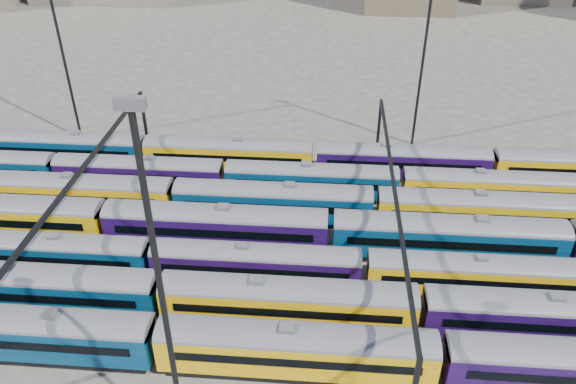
# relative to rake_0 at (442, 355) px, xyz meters

# --- Properties ---
(ground) EXTENTS (500.00, 500.00, 0.00)m
(ground) POSITION_rel_rake_0_xyz_m (-12.81, 15.00, -2.78)
(ground) COLOR #45403B
(ground) RESTS_ON ground
(rake_0) EXTENTS (128.96, 3.14, 5.30)m
(rake_0) POSITION_rel_rake_0_xyz_m (0.00, 0.00, 0.00)
(rake_0) COLOR black
(rake_0) RESTS_ON ground
(rake_1) EXTENTS (129.78, 3.16, 5.34)m
(rake_1) POSITION_rel_rake_0_xyz_m (-0.96, 5.00, 0.02)
(rake_1) COLOR black
(rake_1) RESTS_ON ground
(rake_2) EXTENTS (117.28, 2.86, 4.81)m
(rake_2) POSITION_rel_rake_0_xyz_m (-5.33, 10.00, -0.26)
(rake_2) COLOR black
(rake_2) RESTS_ON ground
(rake_3) EXTENTS (134.89, 3.29, 5.55)m
(rake_3) POSITION_rel_rake_0_xyz_m (-31.05, 15.00, 0.13)
(rake_3) COLOR black
(rake_3) RESTS_ON ground
(rake_4) EXTENTS (127.91, 3.12, 5.26)m
(rake_4) POSITION_rel_rake_0_xyz_m (-25.31, 20.00, -0.02)
(rake_4) COLOR black
(rake_4) RESTS_ON ground
(rake_5) EXTENTS (119.03, 2.90, 4.88)m
(rake_5) POSITION_rel_rake_0_xyz_m (-0.78, 25.00, -0.22)
(rake_5) COLOR black
(rake_5) RESTS_ON ground
(rake_6) EXTENTS (124.90, 3.05, 5.13)m
(rake_6) POSITION_rel_rake_0_xyz_m (-31.52, 30.00, -0.09)
(rake_6) COLOR black
(rake_6) RESTS_ON ground
(gantry_1) EXTENTS (0.35, 40.35, 8.03)m
(gantry_1) POSITION_rel_rake_0_xyz_m (-32.81, 15.00, 4.00)
(gantry_1) COLOR black
(gantry_1) RESTS_ON ground
(gantry_2) EXTENTS (0.35, 40.35, 8.03)m
(gantry_2) POSITION_rel_rake_0_xyz_m (-2.81, 15.00, 4.00)
(gantry_2) COLOR black
(gantry_2) RESTS_ON ground
(mast_1) EXTENTS (1.40, 0.50, 25.60)m
(mast_1) POSITION_rel_rake_0_xyz_m (-42.81, 37.00, 11.19)
(mast_1) COLOR black
(mast_1) RESTS_ON ground
(mast_2) EXTENTS (1.40, 0.50, 25.60)m
(mast_2) POSITION_rel_rake_0_xyz_m (-17.81, -7.00, 11.19)
(mast_2) COLOR black
(mast_2) RESTS_ON ground
(mast_3) EXTENTS (1.40, 0.50, 25.60)m
(mast_3) POSITION_rel_rake_0_xyz_m (2.19, 39.00, 11.19)
(mast_3) COLOR black
(mast_3) RESTS_ON ground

